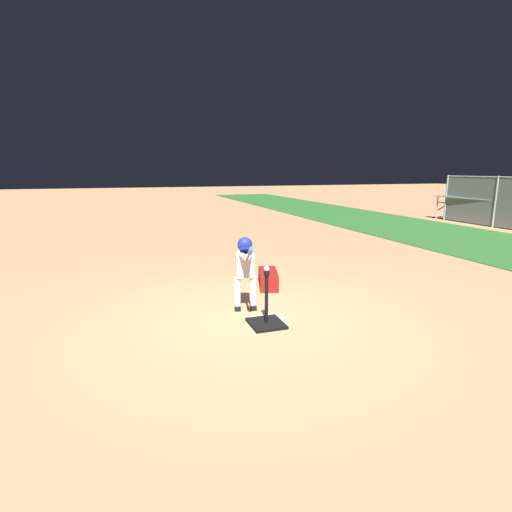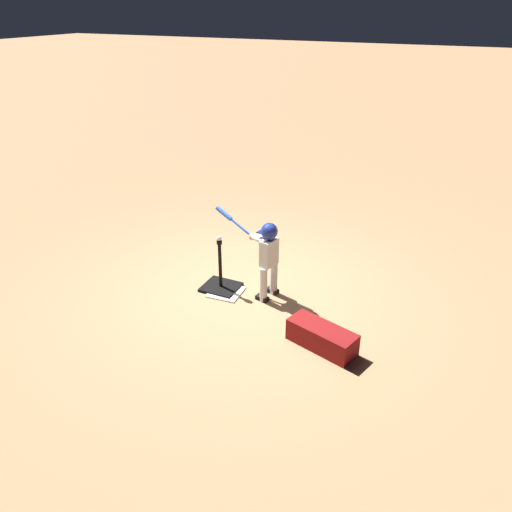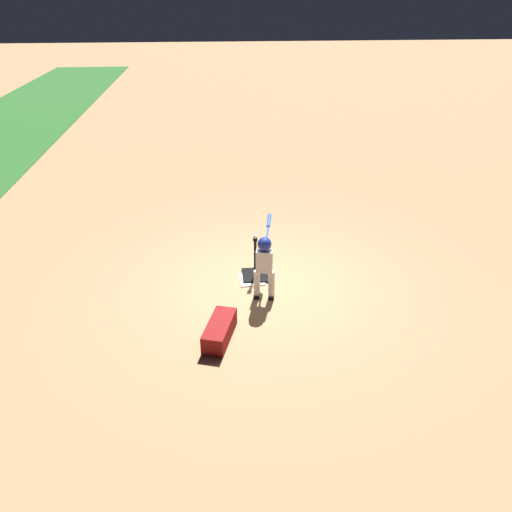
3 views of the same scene
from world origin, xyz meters
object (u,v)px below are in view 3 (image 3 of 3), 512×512
object	(u,v)px
batter_child	(265,259)
baseball	(255,236)
batting_tee	(255,272)
equipment_bag	(220,331)

from	to	relation	value
batter_child	baseball	size ratio (longest dim) A/B	15.45
batting_tee	equipment_bag	xyz separation A→B (m)	(-1.73, 0.67, 0.05)
batter_child	baseball	world-z (taller)	batter_child
batting_tee	baseball	xyz separation A→B (m)	(0.00, 0.00, 0.70)
batting_tee	batter_child	world-z (taller)	batter_child
batter_child	baseball	distance (m)	0.68
equipment_bag	baseball	bearing A→B (deg)	-4.46
batter_child	equipment_bag	distance (m)	1.42
baseball	equipment_bag	bearing A→B (deg)	158.71
batting_tee	baseball	world-z (taller)	baseball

